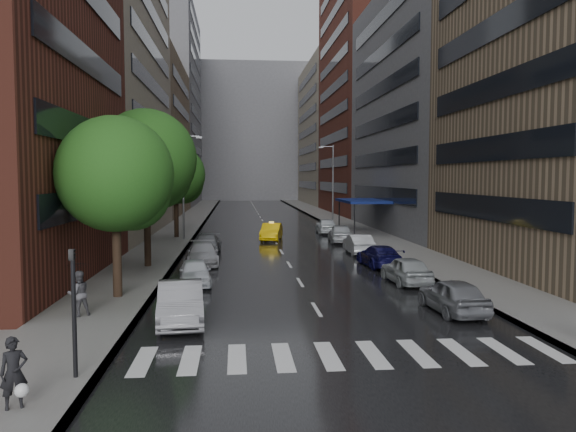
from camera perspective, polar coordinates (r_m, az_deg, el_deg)
name	(u,v)px	position (r m, az deg, el deg)	size (l,w,h in m)	color
ground	(333,337)	(19.77, 4.62, -12.15)	(220.00, 220.00, 0.00)	gray
road	(263,222)	(69.00, -2.55, -0.57)	(14.00, 140.00, 0.01)	black
sidewalk_left	(189,222)	(69.15, -10.02, -0.56)	(4.00, 140.00, 0.15)	gray
sidewalk_right	(335,220)	(70.00, 4.83, -0.45)	(4.00, 140.00, 0.15)	gray
crosswalk	(351,355)	(17.92, 6.40, -13.84)	(13.15, 2.80, 0.01)	silver
buildings_left	(148,98)	(79.07, -14.06, 11.51)	(8.00, 108.00, 38.00)	maroon
buildings_right	(371,106)	(78.17, 8.43, 10.97)	(8.05, 109.10, 36.00)	#937A5B
building_far	(249,133)	(137.14, -3.96, 8.38)	(40.00, 14.00, 32.00)	slate
tree_near	(115,174)	(25.95, -17.14, 4.07)	(5.14, 5.14, 8.20)	#382619
tree_mid	(146,160)	(34.49, -14.22, 5.58)	(5.98, 5.98, 9.52)	#382619
tree_far	(176,175)	(50.72, -11.34, 4.12)	(5.20, 5.20, 8.28)	#382619
taxi	(271,232)	(48.59, -1.70, -1.62)	(1.56, 4.48, 1.48)	yellow
parked_cars_left	(199,263)	(31.84, -9.06, -4.71)	(2.23, 23.94, 1.54)	gray
parked_cars_right	(363,246)	(39.00, 7.63, -3.06)	(2.26, 36.42, 1.56)	slate
ped_bag_walker	(14,374)	(14.83, -26.04, -14.22)	(0.72, 0.63, 1.67)	black
ped_black_umbrella	(78,284)	(23.10, -20.52, -6.52)	(1.07, 1.01, 2.09)	#504F54
traffic_light	(74,300)	(16.05, -20.94, -8.00)	(0.18, 0.15, 3.45)	black
street_lamp_left	(184,184)	(48.90, -10.51, 3.22)	(1.74, 0.22, 9.00)	gray
street_lamp_right	(332,182)	(64.65, 4.51, 3.45)	(1.74, 0.22, 9.00)	gray
awning	(362,201)	(55.14, 7.57, 1.51)	(4.00, 8.00, 3.12)	navy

